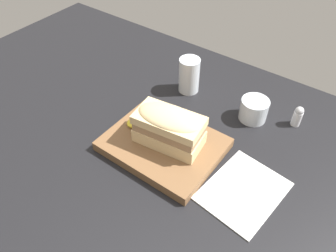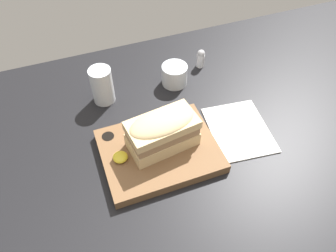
{
  "view_description": "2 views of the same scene",
  "coord_description": "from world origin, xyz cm",
  "px_view_note": "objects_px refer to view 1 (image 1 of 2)",
  "views": [
    {
      "loc": [
        27.17,
        -46.26,
        66.38
      ],
      "look_at": [
        -6.18,
        -0.65,
        11.68
      ],
      "focal_mm": 35.0,
      "sensor_mm": 36.0,
      "label": 1
    },
    {
      "loc": [
        -23.5,
        -48.01,
        70.8
      ],
      "look_at": [
        -5.29,
        1.02,
        10.81
      ],
      "focal_mm": 35.0,
      "sensor_mm": 36.0,
      "label": 2
    }
  ],
  "objects_px": {
    "wine_glass": "(254,110)",
    "napkin": "(244,190)",
    "sandwich": "(169,126)",
    "water_glass": "(189,77)",
    "salt_shaker": "(298,116)",
    "serving_board": "(163,144)"
  },
  "relations": [
    {
      "from": "wine_glass",
      "to": "napkin",
      "type": "xyz_separation_m",
      "value": [
        0.1,
        -0.24,
        -0.03
      ]
    },
    {
      "from": "sandwich",
      "to": "wine_glass",
      "type": "distance_m",
      "value": 0.27
    },
    {
      "from": "water_glass",
      "to": "salt_shaker",
      "type": "bearing_deg",
      "value": 7.81
    },
    {
      "from": "water_glass",
      "to": "salt_shaker",
      "type": "height_order",
      "value": "water_glass"
    },
    {
      "from": "salt_shaker",
      "to": "serving_board",
      "type": "bearing_deg",
      "value": -130.11
    },
    {
      "from": "wine_glass",
      "to": "salt_shaker",
      "type": "distance_m",
      "value": 0.12
    },
    {
      "from": "sandwich",
      "to": "napkin",
      "type": "distance_m",
      "value": 0.23
    },
    {
      "from": "sandwich",
      "to": "water_glass",
      "type": "height_order",
      "value": "sandwich"
    },
    {
      "from": "water_glass",
      "to": "napkin",
      "type": "height_order",
      "value": "water_glass"
    },
    {
      "from": "serving_board",
      "to": "water_glass",
      "type": "bearing_deg",
      "value": 108.96
    },
    {
      "from": "sandwich",
      "to": "wine_glass",
      "type": "xyz_separation_m",
      "value": [
        0.12,
        0.24,
        -0.05
      ]
    },
    {
      "from": "sandwich",
      "to": "napkin",
      "type": "bearing_deg",
      "value": -1.44
    },
    {
      "from": "serving_board",
      "to": "napkin",
      "type": "xyz_separation_m",
      "value": [
        0.23,
        0.0,
        -0.01
      ]
    },
    {
      "from": "salt_shaker",
      "to": "wine_glass",
      "type": "bearing_deg",
      "value": -156.41
    },
    {
      "from": "sandwich",
      "to": "napkin",
      "type": "height_order",
      "value": "sandwich"
    },
    {
      "from": "wine_glass",
      "to": "napkin",
      "type": "bearing_deg",
      "value": -68.44
    },
    {
      "from": "wine_glass",
      "to": "serving_board",
      "type": "bearing_deg",
      "value": -119.23
    },
    {
      "from": "napkin",
      "to": "salt_shaker",
      "type": "relative_size",
      "value": 3.42
    },
    {
      "from": "serving_board",
      "to": "salt_shaker",
      "type": "xyz_separation_m",
      "value": [
        0.25,
        0.29,
        0.02
      ]
    },
    {
      "from": "serving_board",
      "to": "sandwich",
      "type": "xyz_separation_m",
      "value": [
        0.01,
        0.01,
        0.07
      ]
    },
    {
      "from": "sandwich",
      "to": "serving_board",
      "type": "bearing_deg",
      "value": -148.54
    },
    {
      "from": "serving_board",
      "to": "sandwich",
      "type": "height_order",
      "value": "sandwich"
    }
  ]
}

